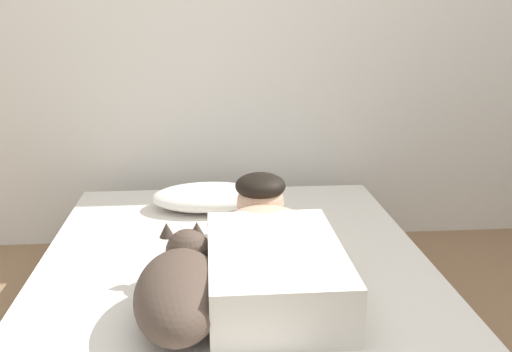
{
  "coord_description": "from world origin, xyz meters",
  "views": [
    {
      "loc": [
        -0.14,
        -1.37,
        1.25
      ],
      "look_at": [
        0.05,
        0.84,
        0.6
      ],
      "focal_mm": 40.57,
      "sensor_mm": 36.0,
      "label": 1
    }
  ],
  "objects_px": {
    "bed": "(236,308)",
    "cell_phone": "(296,253)",
    "pillow": "(208,197)",
    "dog": "(180,288)",
    "person_lying": "(270,249)",
    "coffee_cup": "(261,215)"
  },
  "relations": [
    {
      "from": "bed",
      "to": "cell_phone",
      "type": "distance_m",
      "value": 0.31
    },
    {
      "from": "pillow",
      "to": "bed",
      "type": "bearing_deg",
      "value": -81.6
    },
    {
      "from": "bed",
      "to": "dog",
      "type": "relative_size",
      "value": 3.31
    },
    {
      "from": "person_lying",
      "to": "cell_phone",
      "type": "distance_m",
      "value": 0.25
    },
    {
      "from": "bed",
      "to": "person_lying",
      "type": "bearing_deg",
      "value": -44.69
    },
    {
      "from": "pillow",
      "to": "coffee_cup",
      "type": "xyz_separation_m",
      "value": [
        0.23,
        -0.21,
        -0.02
      ]
    },
    {
      "from": "person_lying",
      "to": "cell_phone",
      "type": "height_order",
      "value": "person_lying"
    },
    {
      "from": "person_lying",
      "to": "coffee_cup",
      "type": "xyz_separation_m",
      "value": [
        0.02,
        0.52,
        -0.07
      ]
    },
    {
      "from": "cell_phone",
      "to": "bed",
      "type": "bearing_deg",
      "value": -162.34
    },
    {
      "from": "cell_phone",
      "to": "coffee_cup",
      "type": "bearing_deg",
      "value": 107.1
    },
    {
      "from": "bed",
      "to": "pillow",
      "type": "height_order",
      "value": "pillow"
    },
    {
      "from": "pillow",
      "to": "person_lying",
      "type": "distance_m",
      "value": 0.77
    },
    {
      "from": "pillow",
      "to": "person_lying",
      "type": "xyz_separation_m",
      "value": [
        0.21,
        -0.74,
        0.05
      ]
    },
    {
      "from": "bed",
      "to": "person_lying",
      "type": "height_order",
      "value": "person_lying"
    },
    {
      "from": "bed",
      "to": "dog",
      "type": "distance_m",
      "value": 0.49
    },
    {
      "from": "coffee_cup",
      "to": "cell_phone",
      "type": "height_order",
      "value": "coffee_cup"
    },
    {
      "from": "coffee_cup",
      "to": "cell_phone",
      "type": "bearing_deg",
      "value": -72.9
    },
    {
      "from": "bed",
      "to": "pillow",
      "type": "xyz_separation_m",
      "value": [
        -0.09,
        0.62,
        0.23
      ]
    },
    {
      "from": "bed",
      "to": "cell_phone",
      "type": "height_order",
      "value": "cell_phone"
    },
    {
      "from": "dog",
      "to": "pillow",
      "type": "bearing_deg",
      "value": 84.91
    },
    {
      "from": "coffee_cup",
      "to": "bed",
      "type": "bearing_deg",
      "value": -108.05
    },
    {
      "from": "dog",
      "to": "cell_phone",
      "type": "relative_size",
      "value": 4.11
    }
  ]
}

